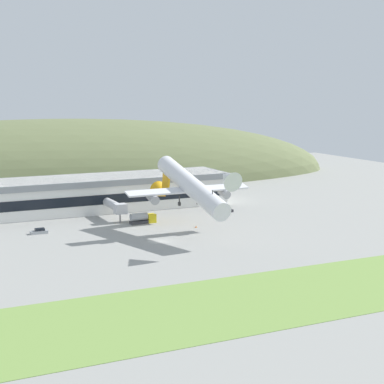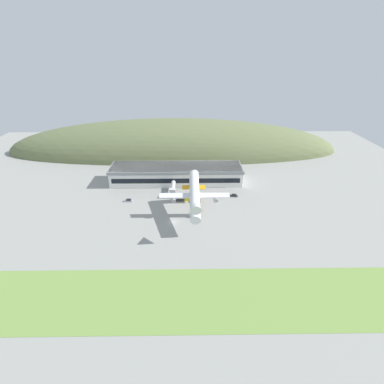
% 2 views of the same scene
% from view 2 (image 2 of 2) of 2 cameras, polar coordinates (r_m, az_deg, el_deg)
% --- Properties ---
extents(ground_plane, '(341.41, 341.41, 0.00)m').
position_cam_2_polar(ground_plane, '(146.70, -3.48, -5.70)').
color(ground_plane, gray).
extents(grass_strip_foreground, '(307.27, 29.11, 0.08)m').
position_cam_2_polar(grass_strip_foreground, '(108.07, -4.60, -19.52)').
color(grass_strip_foreground, '#759947').
rests_on(grass_strip_foreground, ground_plane).
extents(hill_backdrop, '(262.23, 65.50, 52.25)m').
position_cam_2_polar(hill_backdrop, '(245.32, -3.63, 7.68)').
color(hill_backdrop, '#667047').
rests_on(hill_backdrop, ground_plane).
extents(terminal_building, '(81.18, 19.79, 10.52)m').
position_cam_2_polar(terminal_building, '(186.73, -3.01, 3.63)').
color(terminal_building, white).
rests_on(terminal_building, ground_plane).
extents(jetway_0, '(3.38, 14.01, 5.43)m').
position_cam_2_polar(jetway_0, '(171.92, -3.66, 0.84)').
color(jetway_0, silver).
rests_on(jetway_0, ground_plane).
extents(cargo_airplane, '(34.24, 46.75, 15.11)m').
position_cam_2_polar(cargo_airplane, '(144.53, 0.49, -0.46)').
color(cargo_airplane, silver).
extents(service_car_0, '(4.69, 2.02, 1.45)m').
position_cam_2_polar(service_car_0, '(171.64, 7.91, -0.68)').
color(service_car_0, '#333338').
rests_on(service_car_0, ground_plane).
extents(service_car_1, '(4.51, 1.88, 1.43)m').
position_cam_2_polar(service_car_1, '(168.27, -12.00, -1.60)').
color(service_car_1, '#999EA3').
rests_on(service_car_1, ground_plane).
extents(fuel_truck, '(7.64, 2.44, 3.09)m').
position_cam_2_polar(fuel_truck, '(165.29, -1.94, -1.19)').
color(fuel_truck, gold).
rests_on(fuel_truck, ground_plane).
extents(traffic_cone_0, '(0.52, 0.52, 0.58)m').
position_cam_2_polar(traffic_cone_0, '(155.90, 2.18, -3.48)').
color(traffic_cone_0, orange).
rests_on(traffic_cone_0, ground_plane).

